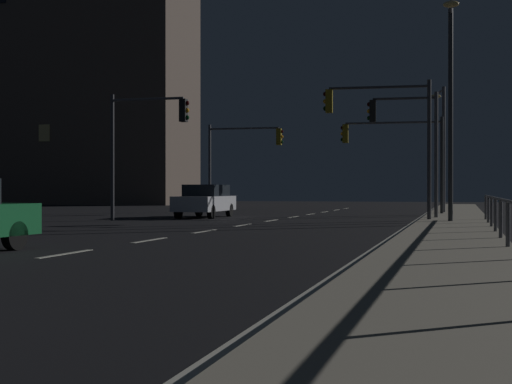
# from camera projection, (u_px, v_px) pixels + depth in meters

# --- Properties ---
(ground_plane) EXTENTS (112.00, 112.00, 0.00)m
(ground_plane) POSITION_uv_depth(u_px,v_px,m) (210.00, 231.00, 22.36)
(ground_plane) COLOR black
(ground_plane) RESTS_ON ground
(sidewalk_right) EXTENTS (2.70, 77.00, 0.14)m
(sidewalk_right) POSITION_uv_depth(u_px,v_px,m) (452.00, 233.00, 20.20)
(sidewalk_right) COLOR #9E937F
(sidewalk_right) RESTS_ON ground
(lane_markings_center) EXTENTS (0.14, 50.00, 0.01)m
(lane_markings_center) POSITION_uv_depth(u_px,v_px,m) (242.00, 225.00, 25.71)
(lane_markings_center) COLOR silver
(lane_markings_center) RESTS_ON ground
(lane_edge_line) EXTENTS (0.14, 53.00, 0.01)m
(lane_edge_line) POSITION_uv_depth(u_px,v_px,m) (409.00, 226.00, 25.45)
(lane_edge_line) COLOR silver
(lane_edge_line) RESTS_ON ground
(car_oncoming) EXTENTS (1.94, 4.45, 1.57)m
(car_oncoming) POSITION_uv_depth(u_px,v_px,m) (205.00, 200.00, 33.11)
(car_oncoming) COLOR silver
(car_oncoming) RESTS_ON ground
(traffic_light_far_right) EXTENTS (3.01, 0.53, 5.40)m
(traffic_light_far_right) POSITION_uv_depth(u_px,v_px,m) (407.00, 131.00, 29.90)
(traffic_light_far_right) COLOR #4C4C51
(traffic_light_far_right) RESTS_ON sidewalk_right
(traffic_light_overhead_east) EXTENTS (3.58, 0.36, 5.41)m
(traffic_light_overhead_east) POSITION_uv_depth(u_px,v_px,m) (145.00, 132.00, 29.24)
(traffic_light_overhead_east) COLOR #38383D
(traffic_light_overhead_east) RESTS_ON ground
(traffic_light_mid_right) EXTENTS (4.33, 0.71, 5.61)m
(traffic_light_mid_right) POSITION_uv_depth(u_px,v_px,m) (383.00, 121.00, 28.06)
(traffic_light_mid_right) COLOR #38383D
(traffic_light_mid_right) RESTS_ON sidewalk_right
(traffic_light_near_right) EXTENTS (4.48, 0.57, 5.16)m
(traffic_light_near_right) POSITION_uv_depth(u_px,v_px,m) (242.00, 150.00, 40.30)
(traffic_light_near_right) COLOR #4C4C51
(traffic_light_near_right) RESTS_ON ground
(traffic_light_mid_left) EXTENTS (5.13, 0.71, 4.85)m
(traffic_light_mid_left) POSITION_uv_depth(u_px,v_px,m) (394.00, 144.00, 35.06)
(traffic_light_mid_left) COLOR #2D3033
(traffic_light_mid_left) RESTS_ON sidewalk_right
(street_lamp_corner) EXTENTS (0.56, 1.88, 8.05)m
(street_lamp_corner) POSITION_uv_depth(u_px,v_px,m) (451.00, 94.00, 25.87)
(street_lamp_corner) COLOR #2D3033
(street_lamp_corner) RESTS_ON sidewalk_right
(street_lamp_across_street) EXTENTS (0.86, 2.24, 6.66)m
(street_lamp_across_street) POSITION_uv_depth(u_px,v_px,m) (442.00, 136.00, 36.96)
(street_lamp_across_street) COLOR #4C4C51
(street_lamp_across_street) RESTS_ON sidewalk_right
(barrier_fence) EXTENTS (0.09, 27.66, 0.98)m
(barrier_fence) POSITION_uv_depth(u_px,v_px,m) (508.00, 212.00, 14.38)
(barrier_fence) COLOR #59595E
(barrier_fence) RESTS_ON sidewalk_right
(building_distant) EXTENTS (22.02, 8.11, 27.47)m
(building_distant) POSITION_uv_depth(u_px,v_px,m) (75.00, 58.00, 64.80)
(building_distant) COLOR brown
(building_distant) RESTS_ON ground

